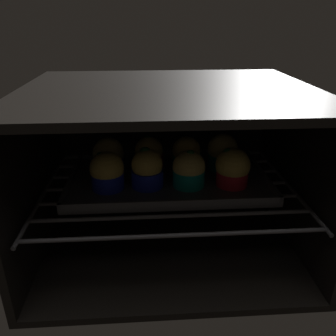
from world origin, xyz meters
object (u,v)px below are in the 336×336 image
(baking_tray, at_px, (168,179))
(muffin_row0_col2, at_px, (189,170))
(muffin_row1_col3, at_px, (222,152))
(muffin_row1_col0, at_px, (109,156))
(muffin_row0_col0, at_px, (107,172))
(muffin_row1_col1, at_px, (149,155))
(muffin_row0_col3, at_px, (232,168))
(muffin_row1_col2, at_px, (186,154))
(muffin_row0_col1, at_px, (147,169))

(baking_tray, relative_size, muffin_row0_col2, 5.36)
(muffin_row1_col3, bearing_deg, muffin_row1_col0, -179.78)
(muffin_row0_col0, height_order, muffin_row1_col1, muffin_row1_col1)
(muffin_row0_col2, relative_size, muffin_row1_col0, 1.01)
(muffin_row0_col2, height_order, muffin_row0_col3, same)
(muffin_row0_col0, bearing_deg, baking_tray, 19.14)
(muffin_row0_col0, xyz_separation_m, muffin_row1_col0, (-0.00, 0.09, 0.00))
(muffin_row1_col1, distance_m, muffin_row1_col2, 0.09)
(muffin_row0_col0, height_order, muffin_row0_col3, muffin_row0_col3)
(muffin_row0_col1, bearing_deg, muffin_row1_col1, 86.57)
(muffin_row0_col2, relative_size, muffin_row1_col2, 1.04)
(muffin_row1_col0, bearing_deg, muffin_row1_col2, 1.06)
(baking_tray, height_order, muffin_row0_col0, muffin_row0_col0)
(muffin_row0_col3, distance_m, muffin_row1_col2, 0.13)
(muffin_row0_col0, distance_m, muffin_row1_col3, 0.27)
(muffin_row0_col1, xyz_separation_m, muffin_row1_col1, (0.01, 0.08, -0.00))
(muffin_row0_col0, height_order, muffin_row0_col2, same)
(muffin_row0_col3, distance_m, muffin_row1_col3, 0.09)
(muffin_row1_col2, bearing_deg, baking_tray, -135.60)
(baking_tray, height_order, muffin_row0_col3, muffin_row0_col3)
(muffin_row0_col0, height_order, muffin_row1_col3, muffin_row1_col3)
(muffin_row0_col2, relative_size, muffin_row1_col1, 0.99)
(baking_tray, xyz_separation_m, muffin_row1_col3, (0.13, 0.04, 0.04))
(muffin_row1_col1, xyz_separation_m, muffin_row1_col3, (0.17, -0.00, 0.00))
(muffin_row1_col1, bearing_deg, muffin_row0_col0, -134.64)
(muffin_row0_col3, xyz_separation_m, muffin_row1_col2, (-0.09, 0.09, -0.00))
(muffin_row1_col0, xyz_separation_m, muffin_row1_col1, (0.09, 0.00, 0.00))
(baking_tray, bearing_deg, muffin_row0_col1, -138.93)
(muffin_row0_col3, xyz_separation_m, muffin_row1_col1, (-0.18, 0.09, -0.00))
(muffin_row0_col1, relative_size, muffin_row0_col2, 1.06)
(muffin_row0_col0, relative_size, muffin_row1_col2, 1.03)
(muffin_row0_col1, height_order, muffin_row1_col3, muffin_row0_col1)
(muffin_row0_col2, xyz_separation_m, muffin_row1_col0, (-0.18, 0.09, 0.00))
(muffin_row0_col1, height_order, muffin_row1_col0, muffin_row0_col1)
(muffin_row0_col1, bearing_deg, muffin_row0_col0, -176.95)
(muffin_row1_col2, relative_size, muffin_row1_col3, 0.93)
(muffin_row0_col1, bearing_deg, muffin_row1_col0, 136.90)
(baking_tray, bearing_deg, muffin_row0_col0, -160.86)
(muffin_row0_col2, bearing_deg, muffin_row0_col0, -179.81)
(muffin_row1_col0, bearing_deg, muffin_row1_col3, 0.22)
(muffin_row0_col0, xyz_separation_m, muffin_row1_col2, (0.18, 0.09, -0.00))
(muffin_row0_col2, xyz_separation_m, muffin_row1_col3, (0.09, 0.09, 0.00))
(muffin_row1_col0, height_order, muffin_row1_col1, muffin_row1_col1)
(muffin_row0_col3, bearing_deg, muffin_row0_col2, 178.68)
(muffin_row0_col0, relative_size, muffin_row1_col1, 0.98)
(muffin_row1_col0, relative_size, muffin_row1_col2, 1.03)
(muffin_row1_col0, distance_m, muffin_row1_col1, 0.09)
(muffin_row1_col1, bearing_deg, muffin_row0_col2, -47.12)
(muffin_row1_col0, bearing_deg, muffin_row0_col1, -43.10)
(muffin_row0_col0, distance_m, muffin_row1_col0, 0.09)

